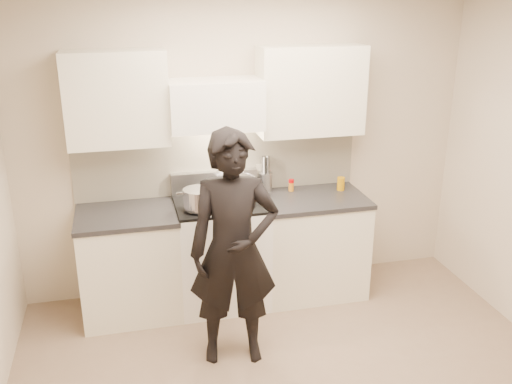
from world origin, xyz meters
TOP-DOWN VIEW (x-y plane):
  - room_shell at (-0.06, 0.37)m, footprint 4.04×3.54m
  - stove at (-0.30, 1.42)m, footprint 0.76×0.65m
  - counter_right at (0.53, 1.43)m, footprint 0.92×0.67m
  - counter_left at (-1.08, 1.43)m, footprint 0.82×0.67m
  - wok at (-0.14, 1.55)m, footprint 0.35×0.43m
  - stock_pot at (-0.50, 1.28)m, footprint 0.35×0.25m
  - utensil_crock at (0.16, 1.67)m, footprint 0.12×0.12m
  - spice_jar at (0.38, 1.61)m, footprint 0.05×0.05m
  - oil_glass at (0.83, 1.53)m, footprint 0.07×0.07m
  - person at (-0.35, 0.61)m, footprint 0.69×0.50m

SIDE VIEW (x-z plane):
  - counter_right at x=0.53m, z-range 0.00..0.92m
  - counter_left at x=-1.08m, z-range 0.00..0.92m
  - stove at x=-0.30m, z-range 0.00..0.95m
  - person at x=-0.35m, z-range 0.00..1.77m
  - spice_jar at x=0.38m, z-range 0.92..1.03m
  - oil_glass at x=0.83m, z-range 0.92..1.04m
  - utensil_crock at x=0.16m, z-range 0.86..1.18m
  - stock_pot at x=-0.50m, z-range 0.96..1.12m
  - wok at x=-0.14m, z-range 0.91..1.20m
  - room_shell at x=-0.06m, z-range 0.25..2.95m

